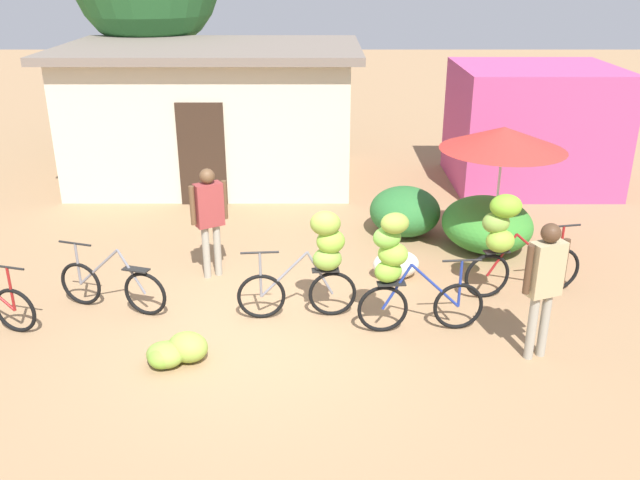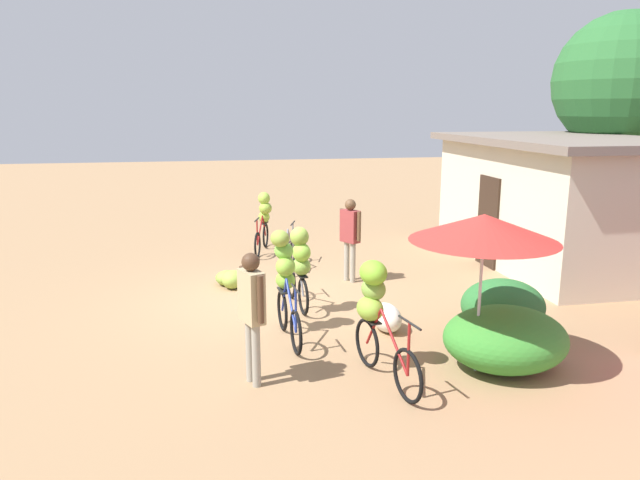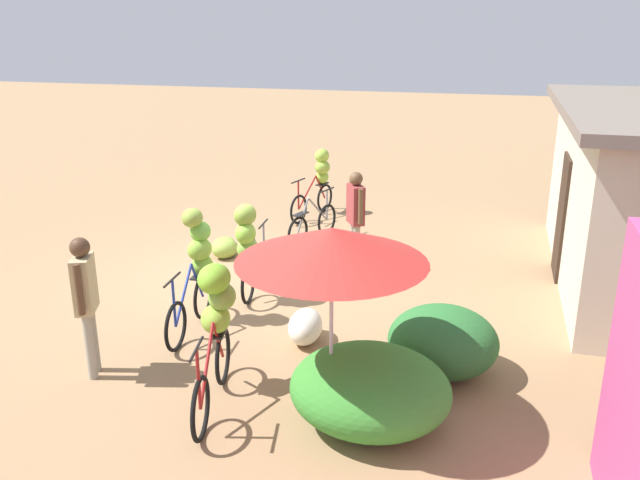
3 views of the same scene
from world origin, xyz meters
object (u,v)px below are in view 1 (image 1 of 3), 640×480
at_px(shop_pink, 531,126).
at_px(bicycle_near_pile, 112,287).
at_px(bicycle_center_loaded, 318,256).
at_px(person_bystander, 544,277).
at_px(building_low, 213,113).
at_px(banana_pile_on_ground, 175,351).
at_px(produce_sack, 396,264).
at_px(market_umbrella, 503,138).
at_px(bicycle_rightmost, 507,236).
at_px(person_vendor, 209,212).
at_px(bicycle_by_shop, 399,265).

height_order(shop_pink, bicycle_near_pile, shop_pink).
bearing_deg(bicycle_center_loaded, person_bystander, -20.96).
bearing_deg(person_bystander, building_low, 123.63).
xyz_separation_m(banana_pile_on_ground, produce_sack, (2.86, 2.35, 0.07)).
height_order(market_umbrella, bicycle_rightmost, market_umbrella).
bearing_deg(person_bystander, market_umbrella, 86.69).
relative_size(market_umbrella, person_vendor, 1.26).
height_order(bicycle_center_loaded, person_bystander, person_bystander).
distance_m(shop_pink, bicycle_near_pile, 9.31).
bearing_deg(building_low, shop_pink, -3.15).
distance_m(bicycle_by_shop, banana_pile_on_ground, 2.93).
bearing_deg(person_bystander, bicycle_near_pile, 167.52).
relative_size(shop_pink, bicycle_center_loaded, 2.01).
relative_size(building_low, produce_sack, 8.82).
distance_m(bicycle_center_loaded, bicycle_rightmost, 2.69).
distance_m(bicycle_center_loaded, person_vendor, 2.06).
bearing_deg(shop_pink, building_low, 176.85).
bearing_deg(building_low, market_umbrella, -40.83).
xyz_separation_m(market_umbrella, person_bystander, (-0.17, -2.97, -0.90)).
bearing_deg(produce_sack, banana_pile_on_ground, -140.63).
bearing_deg(person_bystander, person_vendor, 151.69).
height_order(building_low, bicycle_center_loaded, building_low).
height_order(bicycle_near_pile, banana_pile_on_ground, bicycle_near_pile).
relative_size(shop_pink, produce_sack, 4.57).
relative_size(bicycle_by_shop, person_vendor, 0.97).
bearing_deg(person_bystander, bicycle_center_loaded, 159.04).
bearing_deg(market_umbrella, shop_pink, 67.41).
xyz_separation_m(shop_pink, bicycle_near_pile, (-7.27, -5.75, -0.89)).
height_order(bicycle_center_loaded, person_vendor, person_vendor).
bearing_deg(bicycle_rightmost, bicycle_by_shop, -148.40).
distance_m(person_vendor, person_bystander, 4.80).
xyz_separation_m(bicycle_by_shop, person_vendor, (-2.62, 1.65, 0.11)).
xyz_separation_m(building_low, produce_sack, (3.41, -5.11, -1.22)).
xyz_separation_m(bicycle_center_loaded, bicycle_by_shop, (1.02, -0.38, 0.05)).
xyz_separation_m(building_low, market_umbrella, (5.04, -4.36, 0.53)).
bearing_deg(produce_sack, bicycle_rightmost, -22.43).
distance_m(market_umbrella, person_vendor, 4.55).
height_order(building_low, person_vendor, building_low).
xyz_separation_m(building_low, bicycle_center_loaded, (2.25, -6.32, -0.55)).
xyz_separation_m(bicycle_near_pile, person_bystander, (5.43, -1.20, 0.72)).
height_order(market_umbrella, bicycle_center_loaded, market_umbrella).
bearing_deg(building_low, bicycle_rightmost, -49.58).
relative_size(bicycle_center_loaded, bicycle_by_shop, 0.97).
distance_m(building_low, banana_pile_on_ground, 7.59).
height_order(building_low, bicycle_rightmost, building_low).
xyz_separation_m(bicycle_rightmost, produce_sack, (-1.45, 0.60, -0.70)).
xyz_separation_m(produce_sack, person_bystander, (1.46, -2.21, 0.85)).
height_order(building_low, market_umbrella, building_low).
distance_m(bicycle_near_pile, person_vendor, 1.76).
xyz_separation_m(shop_pink, person_bystander, (-1.83, -6.95, -0.17)).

